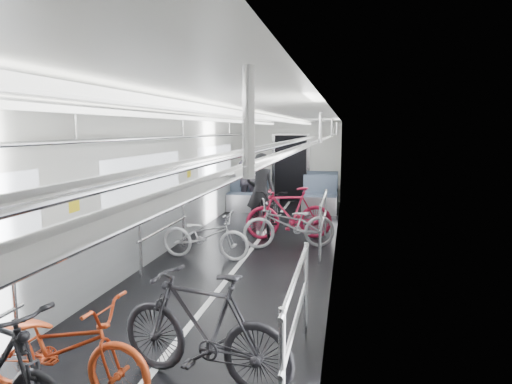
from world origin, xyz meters
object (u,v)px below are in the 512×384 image
bike_right_mid (290,224)px  person_seated (247,176)px  bike_right_far (289,213)px  bike_right_near (203,327)px  bike_aisle (275,210)px  person_standing (261,192)px  bike_left_near (61,347)px  bike_left_far (205,235)px

bike_right_mid → person_seated: (-1.67, 3.91, 0.45)m
bike_right_far → person_seated: bearing=-170.0°
bike_right_near → person_seated: person_seated is taller
bike_aisle → person_standing: bearing=161.5°
bike_right_near → person_seated: bearing=-156.9°
bike_right_near → bike_aisle: size_ratio=0.92×
bike_right_near → person_seated: (-1.50, 8.55, 0.40)m
bike_right_far → person_seated: (-1.57, 3.21, 0.38)m
bike_aisle → person_seated: (-1.19, 2.68, 0.43)m
bike_left_near → bike_right_far: 5.89m
bike_left_far → bike_right_far: bearing=-32.7°
bike_right_mid → person_standing: 1.60m
bike_right_near → person_seated: 8.69m
bike_aisle → person_standing: person_standing is taller
bike_left_near → person_standing: (0.44, 6.40, 0.42)m
bike_left_far → person_seated: bearing=7.4°
bike_right_far → person_seated: 3.59m
bike_right_mid → bike_right_far: 0.71m
bike_right_mid → bike_aisle: bike_aisle is taller
bike_left_far → person_standing: size_ratio=0.91×
bike_left_near → bike_right_mid: (1.24, 5.07, 0.02)m
person_standing → person_seated: (-0.87, 2.58, 0.06)m
bike_left_near → bike_right_far: bike_right_far is taller
bike_right_near → person_seated: size_ratio=0.93×
bike_left_far → bike_right_far: size_ratio=0.88×
bike_aisle → person_standing: 0.50m
person_seated → bike_left_far: bearing=89.5°
bike_right_mid → person_standing: size_ratio=1.02×
bike_right_mid → person_seated: person_seated is taller
bike_left_far → bike_right_mid: 1.63m
bike_right_near → bike_aisle: (-0.31, 5.87, -0.03)m
bike_aisle → person_standing: size_ratio=1.07×
bike_left_far → bike_right_near: size_ratio=0.92×
person_standing → bike_left_near: bearing=71.8°
bike_right_far → person_seated: size_ratio=0.96×
bike_right_near → bike_right_mid: 4.65m
bike_left_near → bike_right_mid: size_ratio=0.95×
bike_left_near → bike_aisle: bearing=-2.3°
bike_left_far → person_standing: (0.51, 2.30, 0.44)m
person_standing → person_seated: bearing=-85.7°
bike_left_near → bike_right_mid: bike_right_mid is taller
bike_left_far → bike_right_far: (1.21, 1.68, 0.12)m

